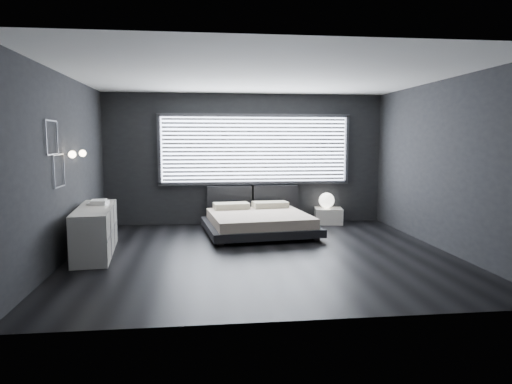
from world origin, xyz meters
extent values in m
plane|color=black|center=(0.00, 0.00, 0.00)|extent=(6.00, 6.00, 0.00)
plane|color=white|center=(0.00, 0.00, 2.80)|extent=(6.00, 6.00, 0.00)
cube|color=black|center=(0.00, 2.75, 1.40)|extent=(6.00, 0.04, 2.80)
cube|color=black|center=(0.00, -2.75, 1.40)|extent=(6.00, 0.04, 2.80)
cube|color=black|center=(-3.00, 0.00, 1.40)|extent=(0.04, 5.50, 2.80)
cube|color=black|center=(3.00, 0.00, 1.40)|extent=(0.04, 5.50, 2.80)
cube|color=white|center=(0.20, 2.73, 1.61)|extent=(4.00, 0.02, 1.38)
cube|color=#47474C|center=(-1.84, 2.70, 1.61)|extent=(0.06, 0.08, 1.48)
cube|color=#47474C|center=(2.24, 2.70, 1.61)|extent=(0.06, 0.08, 1.48)
cube|color=#47474C|center=(0.20, 2.70, 2.34)|extent=(4.14, 0.08, 0.06)
cube|color=#47474C|center=(0.20, 2.70, 0.88)|extent=(4.14, 0.08, 0.06)
cube|color=silver|center=(0.20, 2.67, 1.61)|extent=(3.94, 0.03, 1.32)
cube|color=black|center=(-0.36, 2.64, 0.57)|extent=(0.96, 0.16, 0.52)
cube|color=black|center=(0.64, 2.64, 0.57)|extent=(0.96, 0.16, 0.52)
cylinder|color=silver|center=(-2.95, 0.05, 1.60)|extent=(0.10, 0.02, 0.02)
sphere|color=#FFE5B7|center=(-2.88, 0.05, 1.60)|extent=(0.11, 0.11, 0.11)
cylinder|color=silver|center=(-2.95, 0.65, 1.60)|extent=(0.10, 0.02, 0.02)
sphere|color=#FFE5B7|center=(-2.88, 0.65, 1.60)|extent=(0.11, 0.11, 0.11)
cube|color=#47474C|center=(-2.98, -0.55, 2.08)|extent=(0.01, 0.46, 0.02)
cube|color=#47474C|center=(-2.98, -0.55, 1.62)|extent=(0.01, 0.46, 0.02)
cube|color=#47474C|center=(-2.98, -0.32, 1.85)|extent=(0.01, 0.02, 0.46)
cube|color=#47474C|center=(-2.98, -0.78, 1.85)|extent=(0.01, 0.02, 0.46)
cube|color=#47474C|center=(-2.98, -0.30, 1.61)|extent=(0.01, 0.46, 0.02)
cube|color=#47474C|center=(-2.98, -0.30, 1.15)|extent=(0.01, 0.46, 0.02)
cube|color=#47474C|center=(-2.98, -0.07, 1.38)|extent=(0.01, 0.02, 0.46)
cube|color=#47474C|center=(-2.98, -0.53, 1.38)|extent=(0.01, 0.02, 0.46)
cube|color=black|center=(-0.65, 0.64, 0.04)|extent=(0.12, 0.12, 0.07)
cube|color=black|center=(1.09, 0.84, 0.04)|extent=(0.12, 0.12, 0.07)
cube|color=black|center=(-0.82, 2.20, 0.04)|extent=(0.12, 0.12, 0.07)
cube|color=black|center=(0.92, 2.39, 0.04)|extent=(0.12, 0.12, 0.07)
cube|color=black|center=(0.14, 1.52, 0.15)|extent=(2.23, 2.15, 0.15)
cube|color=#C5B29C|center=(0.14, 1.52, 0.31)|extent=(2.00, 2.00, 0.18)
cube|color=beige|center=(-0.36, 2.18, 0.47)|extent=(0.76, 0.47, 0.12)
cube|color=beige|center=(0.47, 2.28, 0.47)|extent=(0.76, 0.47, 0.12)
cube|color=white|center=(1.78, 2.45, 0.17)|extent=(0.65, 0.57, 0.34)
sphere|color=white|center=(1.74, 2.49, 0.51)|extent=(0.33, 0.33, 0.33)
cube|color=white|center=(-2.65, 0.32, 0.38)|extent=(0.72, 1.93, 0.76)
cube|color=#47474C|center=(-2.38, 0.35, 0.38)|extent=(0.20, 1.86, 0.74)
cube|color=silver|center=(-2.66, 0.63, 0.78)|extent=(0.29, 0.37, 0.04)
cube|color=silver|center=(-2.65, 0.61, 0.82)|extent=(0.27, 0.35, 0.03)
camera|label=1|loc=(-0.94, -7.10, 1.82)|focal=32.00mm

